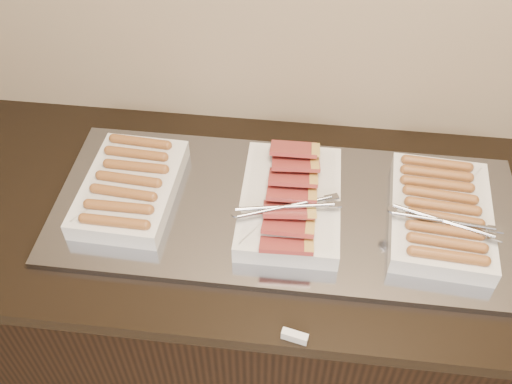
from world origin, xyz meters
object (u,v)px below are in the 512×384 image
at_px(counter, 282,306).
at_px(dish_right, 441,214).
at_px(dish_center, 290,201).
at_px(warming_tray, 286,210).
at_px(dish_left, 130,186).

distance_m(counter, dish_right, 0.63).
relative_size(counter, dish_center, 5.21).
xyz_separation_m(warming_tray, dish_right, (0.38, -0.00, 0.04)).
relative_size(counter, warming_tray, 1.72).
bearing_deg(warming_tray, counter, 0.00).
distance_m(dish_left, dish_right, 0.79).
bearing_deg(dish_left, dish_center, 1.39).
distance_m(counter, dish_center, 0.50).
bearing_deg(dish_center, warming_tray, 155.15).
height_order(warming_tray, dish_left, dish_left).
xyz_separation_m(warming_tray, dish_left, (-0.41, -0.00, 0.04)).
height_order(dish_left, dish_right, dish_right).
distance_m(warming_tray, dish_right, 0.39).
distance_m(counter, dish_left, 0.65).
xyz_separation_m(dish_left, dish_right, (0.79, -0.00, 0.00)).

